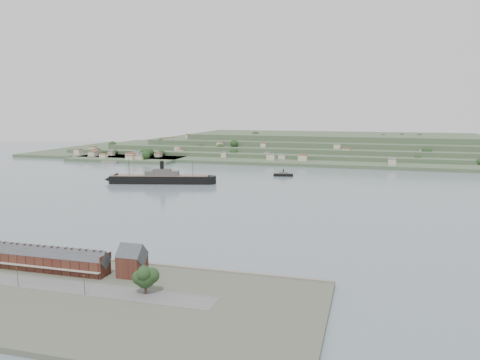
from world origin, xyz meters
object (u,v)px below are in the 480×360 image
(gabled_building, at_px, (132,261))
(fig_tree, at_px, (145,277))
(terrace_row, at_px, (49,260))
(steamship, at_px, (157,178))

(gabled_building, relative_size, fig_tree, 1.30)
(fig_tree, bearing_deg, terrace_row, 167.02)
(terrace_row, distance_m, steamship, 246.08)
(fig_tree, bearing_deg, steamship, 114.65)
(terrace_row, xyz_separation_m, fig_tree, (51.78, -11.93, 1.78))
(steamship, height_order, fig_tree, steamship)
(terrace_row, height_order, fig_tree, terrace_row)
(steamship, xyz_separation_m, fig_tree, (114.67, -249.83, 3.86))
(terrace_row, relative_size, gabled_building, 3.95)
(steamship, bearing_deg, terrace_row, -75.19)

